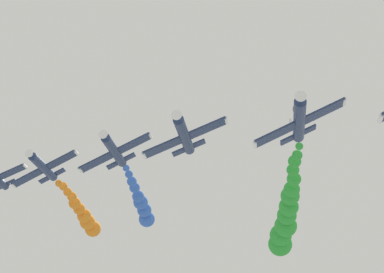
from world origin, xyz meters
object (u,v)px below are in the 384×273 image
(airplane_left_outer, at_px, (184,135))
(airplane_right_outer, at_px, (114,150))
(airplane_trailing, at_px, (43,167))
(airplane_right_inner, at_px, (299,119))

(airplane_left_outer, height_order, airplane_right_outer, airplane_right_outer)
(airplane_right_outer, height_order, airplane_trailing, airplane_trailing)
(airplane_trailing, bearing_deg, airplane_right_inner, 143.05)
(airplane_right_inner, bearing_deg, airplane_trailing, -36.95)
(airplane_right_outer, bearing_deg, airplane_left_outer, 134.05)
(airplane_left_outer, relative_size, airplane_trailing, 1.00)
(airplane_left_outer, relative_size, airplane_right_outer, 1.00)
(airplane_right_outer, bearing_deg, airplane_right_inner, 142.28)
(airplane_right_inner, bearing_deg, airplane_left_outer, -29.07)
(airplane_right_inner, xyz_separation_m, airplane_right_outer, (21.09, -16.31, 3.43))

